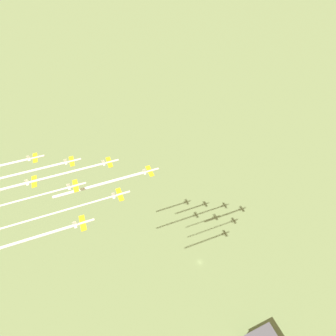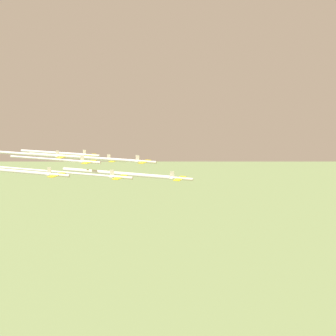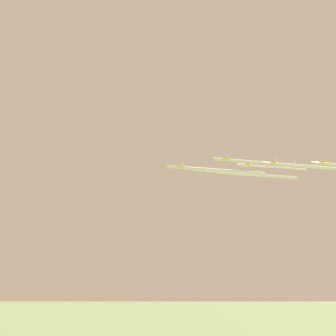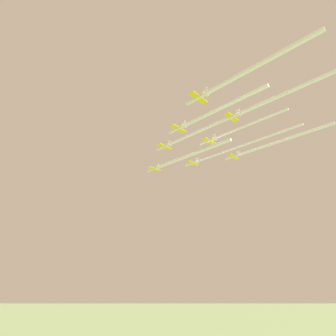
% 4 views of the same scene
% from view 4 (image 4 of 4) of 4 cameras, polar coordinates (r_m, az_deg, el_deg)
% --- Properties ---
extents(jet_0, '(7.89, 8.42, 2.82)m').
position_cam_4_polar(jet_0, '(139.38, -3.13, -0.21)').
color(jet_0, silver).
extents(jet_1, '(7.89, 8.42, 2.82)m').
position_cam_4_polar(jet_1, '(122.47, -0.89, 4.64)').
color(jet_1, silver).
extents(jet_2, '(7.89, 8.42, 2.82)m').
position_cam_4_polar(jet_2, '(135.97, 5.27, 1.01)').
color(jet_2, silver).
extents(jet_3, '(7.89, 8.42, 2.82)m').
position_cam_4_polar(jet_3, '(104.08, 2.12, 8.50)').
color(jet_3, silver).
extents(jet_4, '(7.89, 8.42, 2.82)m').
position_cam_4_polar(jet_4, '(120.00, 8.77, 5.83)').
color(jet_4, silver).
extents(jet_5, '(7.89, 8.42, 2.82)m').
position_cam_4_polar(jet_5, '(135.78, 13.90, 2.36)').
color(jet_5, silver).
extents(jet_6, '(7.89, 8.42, 2.82)m').
position_cam_4_polar(jet_6, '(87.85, 6.44, 14.87)').
color(jet_6, silver).
extents(jet_7, '(7.89, 8.42, 2.82)m').
position_cam_4_polar(jet_7, '(104.06, 13.52, 10.63)').
color(jet_7, silver).
extents(smoke_trail_0, '(2.54, 42.99, 1.37)m').
position_cam_4_polar(smoke_trail_0, '(123.71, 5.01, 2.87)').
color(smoke_trail_0, white).
extents(smoke_trail_1, '(2.40, 48.34, 1.09)m').
position_cam_4_polar(smoke_trail_1, '(107.30, 10.03, 9.30)').
color(smoke_trail_1, white).
extents(smoke_trail_2, '(2.18, 50.83, 0.80)m').
position_cam_4_polar(smoke_trail_2, '(121.99, 16.11, 4.78)').
color(smoke_trail_2, white).
extents(smoke_trail_3, '(2.10, 33.02, 1.20)m').
position_cam_4_polar(smoke_trail_3, '(94.16, 11.68, 12.75)').
color(smoke_trail_3, white).
extents(smoke_trail_4, '(1.67, 31.69, 0.81)m').
position_cam_4_polar(smoke_trail_4, '(111.73, 17.12, 8.95)').
color(smoke_trail_4, white).
extents(smoke_trail_5, '(2.26, 41.74, 1.13)m').
position_cam_4_polar(smoke_trail_5, '(127.10, 23.54, 5.49)').
color(smoke_trail_5, white).
extents(smoke_trail_6, '(2.15, 33.30, 1.24)m').
position_cam_4_polar(smoke_trail_6, '(80.43, 18.88, 20.34)').
color(smoke_trail_6, white).
extents(smoke_trail_7, '(2.28, 42.28, 1.13)m').
position_cam_4_polar(smoke_trail_7, '(97.05, 26.71, 15.43)').
color(smoke_trail_7, white).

